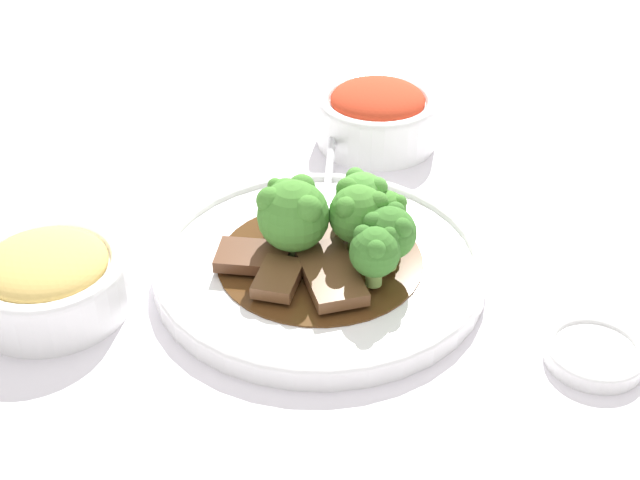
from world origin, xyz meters
The scene contains 17 objects.
ground_plane centered at (0.00, 0.00, 0.00)m, with size 4.00×4.00×0.00m, color silver.
main_plate centered at (0.00, 0.00, 0.01)m, with size 0.26×0.26×0.02m.
beef_strip_0 centered at (-0.03, -0.02, 0.02)m, with size 0.08×0.06×0.01m.
beef_strip_1 centered at (0.05, 0.00, 0.02)m, with size 0.05×0.05×0.01m.
beef_strip_2 centered at (0.04, -0.03, 0.02)m, with size 0.06×0.07×0.01m.
beef_strip_3 centered at (0.02, 0.03, 0.02)m, with size 0.07×0.08×0.01m.
broccoli_floret_0 centered at (-0.02, 0.02, 0.05)m, with size 0.05×0.05×0.06m.
broccoli_floret_1 centered at (0.00, 0.05, 0.05)m, with size 0.04×0.04×0.05m.
broccoli_floret_2 centered at (0.01, -0.02, 0.05)m, with size 0.06×0.06×0.06m.
broccoli_floret_3 centered at (-0.05, 0.00, 0.05)m, with size 0.04×0.04×0.05m.
broccoli_floret_4 centered at (-0.02, -0.05, 0.04)m, with size 0.03×0.03×0.04m.
broccoli_floret_5 centered at (-0.02, 0.05, 0.05)m, with size 0.04×0.04×0.05m.
broccoli_floret_6 centered at (-0.06, 0.02, 0.04)m, with size 0.03×0.03×0.04m.
serving_spoon centered at (-0.07, -0.05, 0.03)m, with size 0.20×0.17×0.01m.
side_bowl_kimchi centered at (-0.20, -0.10, 0.03)m, with size 0.12×0.12×0.06m.
side_bowl_appetizer centered at (0.16, -0.12, 0.03)m, with size 0.12×0.12×0.05m.
sauce_dish centered at (-0.05, 0.21, 0.01)m, with size 0.07×0.07×0.01m.
Camera 1 is at (0.42, 0.37, 0.43)m, focal length 50.00 mm.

